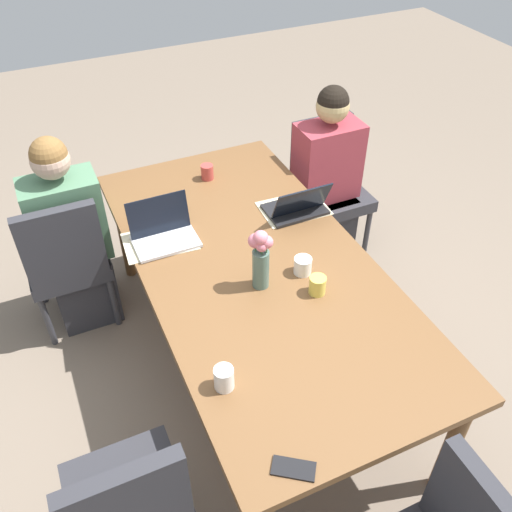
% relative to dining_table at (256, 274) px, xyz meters
% --- Properties ---
extents(ground_plane, '(10.00, 10.00, 0.00)m').
position_rel_dining_table_xyz_m(ground_plane, '(0.00, 0.00, -0.67)').
color(ground_plane, '#756656').
extents(dining_table, '(2.21, 1.08, 0.73)m').
position_rel_dining_table_xyz_m(dining_table, '(0.00, 0.00, 0.00)').
color(dining_table, brown).
rests_on(dining_table, ground_plane).
extents(chair_far_left_near, '(0.44, 0.44, 0.90)m').
position_rel_dining_table_xyz_m(chair_far_left_near, '(-0.81, 0.89, -0.17)').
color(chair_far_left_near, '#2D2D33').
rests_on(chair_far_left_near, ground_plane).
extents(person_far_left_near, '(0.36, 0.40, 1.19)m').
position_rel_dining_table_xyz_m(person_far_left_near, '(-0.74, 0.83, -0.14)').
color(person_far_left_near, '#2D2D33').
rests_on(person_far_left_near, ground_plane).
extents(chair_near_left_mid, '(0.44, 0.44, 0.90)m').
position_rel_dining_table_xyz_m(chair_near_left_mid, '(-0.72, -0.84, -0.17)').
color(chair_near_left_mid, '#2D2D33').
rests_on(chair_near_left_mid, ground_plane).
extents(person_near_left_mid, '(0.36, 0.40, 1.19)m').
position_rel_dining_table_xyz_m(person_near_left_mid, '(-0.80, -0.78, -0.14)').
color(person_near_left_mid, '#2D2D33').
rests_on(person_near_left_mid, ground_plane).
extents(chair_near_left_far, '(0.44, 0.44, 0.90)m').
position_rel_dining_table_xyz_m(chair_near_left_far, '(0.78, -0.87, -0.17)').
color(chair_near_left_far, '#2D2D33').
rests_on(chair_near_left_far, ground_plane).
extents(flower_vase, '(0.09, 0.10, 0.31)m').
position_rel_dining_table_xyz_m(flower_vase, '(0.14, -0.04, 0.25)').
color(flower_vase, '#4C6B60').
rests_on(flower_vase, dining_table).
extents(placemat_far_left_near, '(0.28, 0.37, 0.00)m').
position_rel_dining_table_xyz_m(placemat_far_left_near, '(-0.33, 0.38, 0.07)').
color(placemat_far_left_near, beige).
rests_on(placemat_far_left_near, dining_table).
extents(placemat_near_left_mid, '(0.29, 0.38, 0.00)m').
position_rel_dining_table_xyz_m(placemat_near_left_mid, '(-0.36, -0.38, 0.07)').
color(placemat_near_left_mid, beige).
rests_on(placemat_near_left_mid, dining_table).
extents(laptop_far_left_near, '(0.22, 0.32, 0.20)m').
position_rel_dining_table_xyz_m(laptop_far_left_near, '(-0.29, 0.37, 0.11)').
color(laptop_far_left_near, black).
rests_on(laptop_far_left_near, dining_table).
extents(laptop_near_left_mid, '(0.22, 0.32, 0.21)m').
position_rel_dining_table_xyz_m(laptop_near_left_mid, '(-0.36, -0.35, 0.11)').
color(laptop_near_left_mid, silver).
rests_on(laptop_near_left_mid, dining_table).
extents(coffee_mug_near_left, '(0.07, 0.07, 0.09)m').
position_rel_dining_table_xyz_m(coffee_mug_near_left, '(-0.82, 0.06, 0.11)').
color(coffee_mug_near_left, '#AD3D38').
rests_on(coffee_mug_near_left, dining_table).
extents(coffee_mug_near_right, '(0.09, 0.09, 0.08)m').
position_rel_dining_table_xyz_m(coffee_mug_near_right, '(0.15, 0.18, 0.11)').
color(coffee_mug_near_right, white).
rests_on(coffee_mug_near_right, dining_table).
extents(coffee_mug_centre_left, '(0.08, 0.08, 0.09)m').
position_rel_dining_table_xyz_m(coffee_mug_centre_left, '(0.30, 0.17, 0.11)').
color(coffee_mug_centre_left, '#DBC64C').
rests_on(coffee_mug_centre_left, dining_table).
extents(coffee_mug_centre_right, '(0.08, 0.08, 0.10)m').
position_rel_dining_table_xyz_m(coffee_mug_centre_right, '(0.60, -0.41, 0.12)').
color(coffee_mug_centre_right, white).
rests_on(coffee_mug_centre_right, dining_table).
extents(phone_black, '(0.15, 0.16, 0.01)m').
position_rel_dining_table_xyz_m(phone_black, '(1.02, -0.32, 0.07)').
color(phone_black, black).
rests_on(phone_black, dining_table).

